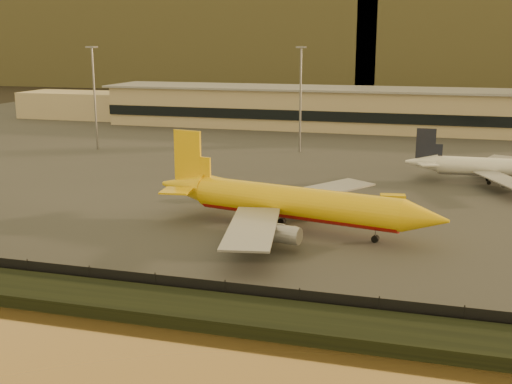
{
  "coord_description": "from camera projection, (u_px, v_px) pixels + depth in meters",
  "views": [
    {
      "loc": [
        22.48,
        -72.9,
        27.13
      ],
      "look_at": [
        -1.76,
        12.0,
        6.12
      ],
      "focal_mm": 45.0,
      "sensor_mm": 36.0,
      "label": 1
    }
  ],
  "objects": [
    {
      "name": "perimeter_fence",
      "position": [
        207.0,
        290.0,
        68.02
      ],
      "size": [
        300.0,
        0.05,
        2.2
      ],
      "primitive_type": "cube",
      "color": "black",
      "rests_on": "tarmac"
    },
    {
      "name": "embankment",
      "position": [
        194.0,
        310.0,
        64.41
      ],
      "size": [
        320.0,
        7.0,
        1.4
      ],
      "primitive_type": "cube",
      "color": "black",
      "rests_on": "ground"
    },
    {
      "name": "distant_hills",
      "position": [
        372.0,
        33.0,
        396.81
      ],
      "size": [
        470.0,
        160.0,
        70.0
      ],
      "color": "brown",
      "rests_on": "ground"
    },
    {
      "name": "terminal_building",
      "position": [
        316.0,
        108.0,
        200.36
      ],
      "size": [
        202.0,
        25.0,
        12.6
      ],
      "color": "#C7B28A",
      "rests_on": "tarmac"
    },
    {
      "name": "ground",
      "position": [
        243.0,
        261.0,
        80.48
      ],
      "size": [
        900.0,
        900.0,
        0.0
      ],
      "primitive_type": "plane",
      "color": "black",
      "rests_on": "ground"
    },
    {
      "name": "apron_light_masts",
      "position": [
        406.0,
        92.0,
        143.0
      ],
      "size": [
        152.2,
        12.2,
        25.4
      ],
      "color": "slate",
      "rests_on": "tarmac"
    },
    {
      "name": "gse_vehicle_yellow",
      "position": [
        393.0,
        200.0,
        106.75
      ],
      "size": [
        4.34,
        2.41,
        1.85
      ],
      "primitive_type": "cube",
      "rotation": [
        0.0,
        0.0,
        0.14
      ],
      "color": "yellow",
      "rests_on": "tarmac"
    },
    {
      "name": "gse_vehicle_white",
      "position": [
        212.0,
        196.0,
        110.37
      ],
      "size": [
        3.67,
        2.17,
        1.55
      ],
      "primitive_type": "cube",
      "rotation": [
        0.0,
        0.0,
        -0.19
      ],
      "color": "silver",
      "rests_on": "tarmac"
    },
    {
      "name": "white_narrowbody_jet",
      "position": [
        500.0,
        168.0,
        122.56
      ],
      "size": [
        35.35,
        34.58,
        10.18
      ],
      "rotation": [
        0.0,
        0.0,
        0.02
      ],
      "color": "silver",
      "rests_on": "tarmac"
    },
    {
      "name": "dhl_cargo_jet",
      "position": [
        291.0,
        203.0,
        92.29
      ],
      "size": [
        44.73,
        43.13,
        13.43
      ],
      "rotation": [
        0.0,
        0.0,
        -0.2
      ],
      "color": "yellow",
      "rests_on": "tarmac"
    },
    {
      "name": "tarmac",
      "position": [
        349.0,
        145.0,
        169.32
      ],
      "size": [
        320.0,
        220.0,
        0.2
      ],
      "primitive_type": "cube",
      "color": "#2D2D2D",
      "rests_on": "ground"
    }
  ]
}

